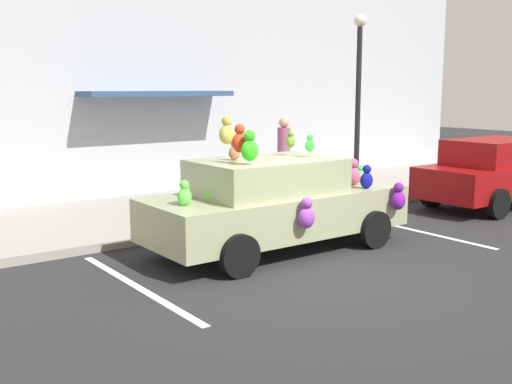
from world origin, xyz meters
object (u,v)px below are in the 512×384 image
(parked_sedan_behind, at_px, (499,172))
(pedestrian_near_shopfront, at_px, (284,156))
(street_lamp_post, at_px, (358,89))
(plush_covered_car, at_px, (275,203))
(teddy_bear_on_sidewalk, at_px, (300,190))

(parked_sedan_behind, height_order, pedestrian_near_shopfront, pedestrian_near_shopfront)
(street_lamp_post, relative_size, pedestrian_near_shopfront, 2.27)
(plush_covered_car, bearing_deg, parked_sedan_behind, 0.48)
(plush_covered_car, bearing_deg, pedestrian_near_shopfront, 49.52)
(street_lamp_post, bearing_deg, parked_sedan_behind, -39.14)
(teddy_bear_on_sidewalk, height_order, pedestrian_near_shopfront, pedestrian_near_shopfront)
(parked_sedan_behind, distance_m, teddy_bear_on_sidewalk, 4.65)
(parked_sedan_behind, relative_size, teddy_bear_on_sidewalk, 6.21)
(teddy_bear_on_sidewalk, relative_size, street_lamp_post, 0.17)
(teddy_bear_on_sidewalk, height_order, street_lamp_post, street_lamp_post)
(parked_sedan_behind, xyz_separation_m, pedestrian_near_shopfront, (-3.22, 3.82, 0.23))
(plush_covered_car, distance_m, street_lamp_post, 4.90)
(parked_sedan_behind, bearing_deg, pedestrian_near_shopfront, 130.09)
(plush_covered_car, xyz_separation_m, pedestrian_near_shopfront, (3.31, 3.88, 0.21))
(plush_covered_car, height_order, parked_sedan_behind, plush_covered_car)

